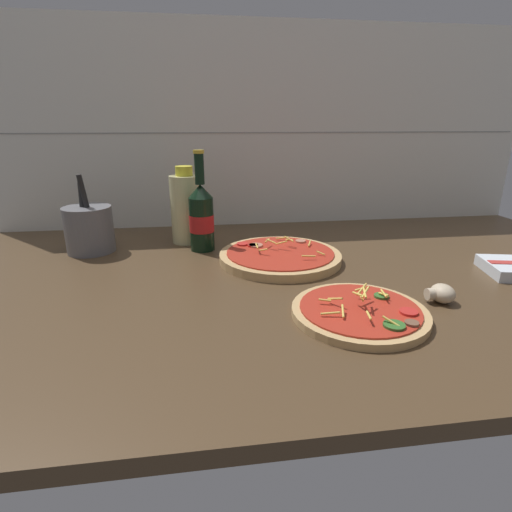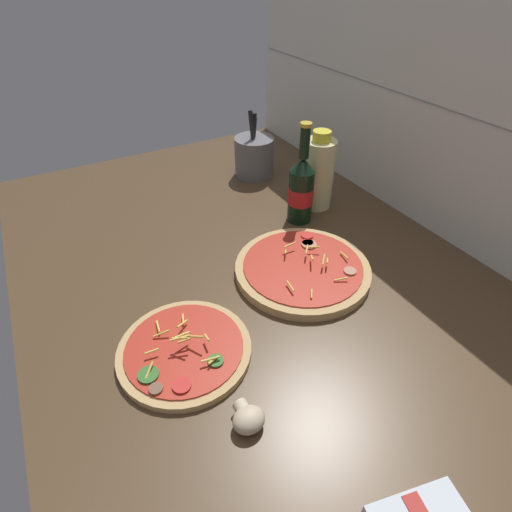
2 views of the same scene
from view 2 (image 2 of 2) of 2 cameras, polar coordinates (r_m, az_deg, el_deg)
name	(u,v)px [view 2 (image 2 of 2)]	position (r cm, az deg, el deg)	size (l,w,h in cm)	color
counter_slab	(274,303)	(78.86, 2.57, -6.74)	(160.00, 90.00, 2.50)	#4C3823
tile_backsplash	(476,118)	(93.33, 28.90, 16.90)	(160.00, 1.13, 60.00)	silver
pizza_near	(184,350)	(69.44, -10.18, -13.10)	(22.40, 22.40, 5.11)	tan
pizza_far	(303,269)	(83.53, 6.66, -1.82)	(28.00, 28.00, 4.85)	tan
beer_bottle	(301,189)	(96.63, 6.48, 9.55)	(6.07, 6.07, 24.35)	black
oil_bottle	(318,173)	(103.30, 8.85, 11.65)	(8.00, 8.00, 19.91)	beige
mushroom_left	(248,418)	(60.51, -1.15, -22.18)	(5.02, 4.78, 3.35)	beige
utensil_crock	(254,156)	(119.73, -0.26, 14.11)	(11.41, 11.41, 19.05)	slate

